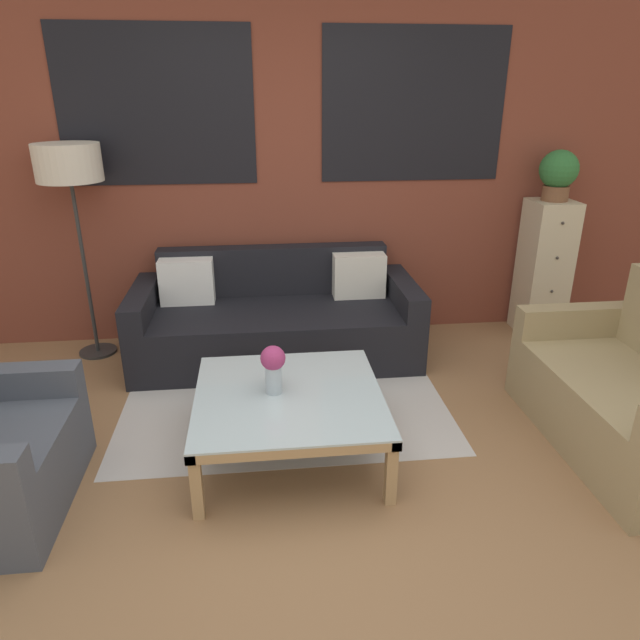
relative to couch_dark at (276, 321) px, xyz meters
The scene contains 9 objects.
ground_plane 1.98m from the couch_dark, 85.59° to the right, with size 16.00×16.00×0.00m, color #8E6642.
wall_back_brick 1.24m from the couch_dark, 72.87° to the left, with size 8.40×0.09×2.80m.
rug 0.78m from the couch_dark, 88.57° to the right, with size 2.08×1.46×0.00m.
couch_dark is the anchor object (origin of this frame).
coffee_table 1.32m from the couch_dark, 89.20° to the right, with size 1.01×1.01×0.38m.
floor_lamp 1.79m from the couch_dark, behind, with size 0.45×0.45×1.58m.
drawer_cabinet 2.24m from the couch_dark, ahead, with size 0.34×0.37×1.10m.
potted_plant 2.46m from the couch_dark, ahead, with size 0.29×0.29×0.39m.
flower_vase 1.32m from the couch_dark, 92.66° to the right, with size 0.13×0.13×0.27m.
Camera 1 is at (-0.27, -2.08, 1.91)m, focal length 32.00 mm.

